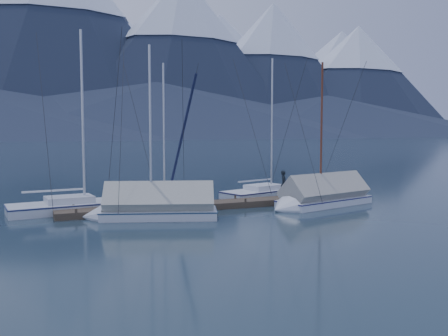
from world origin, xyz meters
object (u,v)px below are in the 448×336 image
Objects in this scene: sailboat_covered_near at (319,198)px; sailboat_covered_far at (149,209)px; sailboat_open_left at (95,207)px; sailboat_open_right at (277,192)px; person at (284,183)px; sailboat_open_mid at (171,200)px.

sailboat_covered_far is (-9.78, 0.03, 0.00)m from sailboat_covered_near.
sailboat_open_left is 12.04m from sailboat_open_right.
sailboat_open_left is 1.07× the size of sailboat_open_right.
person is (-1.00, 2.20, 0.67)m from sailboat_covered_near.
sailboat_covered_near is (7.31, -4.61, 0.29)m from sailboat_open_mid.
sailboat_open_left is 4.12m from sailboat_covered_far.
sailboat_open_mid is at bearing 93.94° from person.
sailboat_covered_far reaches higher than sailboat_open_mid.
sailboat_covered_near is (-0.10, -5.04, 0.27)m from sailboat_open_right.
sailboat_covered_far is at bearing 128.71° from person.
sailboat_open_right reaches higher than sailboat_covered_far.
sailboat_covered_far reaches higher than person.
sailboat_open_left is at bearing -167.23° from sailboat_open_mid.
sailboat_covered_near is 5.74× the size of person.
sailboat_open_mid is at bearing 12.77° from sailboat_open_left.
sailboat_covered_far reaches higher than sailboat_covered_near.
sailboat_open_right is 11.08m from sailboat_covered_far.
sailboat_open_left is 1.17× the size of sailboat_covered_near.
sailboat_covered_far is (2.07, -3.55, 0.26)m from sailboat_open_left.
sailboat_open_left reaches higher than sailboat_open_right.
sailboat_open_mid is 7.43m from sailboat_open_right.
sailboat_covered_near is 9.78m from sailboat_covered_far.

